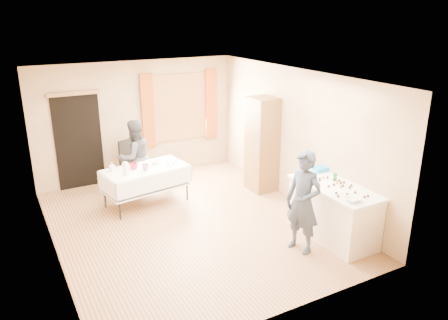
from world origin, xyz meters
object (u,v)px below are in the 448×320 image
chair (133,171)px  girl (303,202)px  woman (135,157)px  counter (333,212)px  cabinet (262,145)px  party_table (146,182)px

chair → girl: bearing=-94.1°
woman → chair: bearing=-113.8°
counter → cabinet: bearing=87.5°
party_table → chair: chair is taller
girl → woman: girl is taller
girl → woman: bearing=-173.0°
chair → party_table: bearing=-118.6°
cabinet → party_table: size_ratio=1.15×
cabinet → counter: size_ratio=1.24×
girl → counter: bearing=79.8°
party_table → girl: 3.25m
cabinet → girl: (-0.82, -2.40, -0.16)m
girl → woman: size_ratio=1.06×
cabinet → chair: cabinet is taller
woman → girl: bearing=99.6°
counter → woman: 4.10m
cabinet → party_table: (-2.38, 0.43, -0.54)m
cabinet → girl: bearing=-108.8°
cabinet → girl: 2.54m
cabinet → chair: bearing=146.2°
chair → woman: (-0.08, -0.46, 0.48)m
counter → chair: bearing=119.7°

